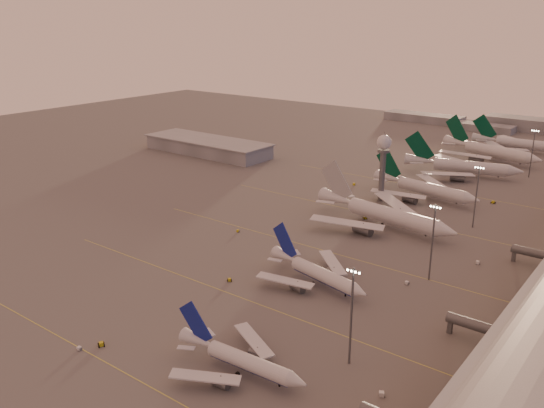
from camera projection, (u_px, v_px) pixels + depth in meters
The scene contains 26 objects.
ground at pixel (179, 295), 170.86m from camera, with size 700.00×700.00×0.00m, color #514E4F.
taxiway_markings at pixel (360, 259), 195.94m from camera, with size 180.00×185.25×0.02m.
hangar at pixel (208, 146), 344.27m from camera, with size 82.00×27.00×8.50m.
radar_tower at pixel (383, 154), 252.11m from camera, with size 6.40×6.40×31.10m.
mast_a at pixel (351, 312), 133.21m from camera, with size 3.60×0.56×25.00m.
mast_b at pixel (433, 239), 176.51m from camera, with size 3.60×0.56×25.00m.
mast_c at pixel (476, 194), 220.95m from camera, with size 3.60×0.56×25.00m.
mast_d at pixel (532, 151), 290.13m from camera, with size 3.60×0.56×25.00m.
distant_horizon at pixel (509, 125), 413.88m from camera, with size 165.00×37.50×9.00m.
narrowbody_near at pixel (241, 362), 133.20m from camera, with size 36.33×28.96×14.19m.
narrowbody_mid at pixel (317, 275), 176.91m from camera, with size 39.93×31.53×15.81m.
widebody_white at pixel (384, 217), 224.75m from camera, with size 63.44×50.49×22.40m.
greentail_a at pixel (425, 191), 260.01m from camera, with size 54.00×43.26×19.75m.
greentail_b at pixel (462, 169), 295.77m from camera, with size 58.71×46.91×21.61m.
greentail_c at pixel (491, 153), 327.83m from camera, with size 61.36×48.87×22.88m.
greentail_d at pixel (520, 146), 347.53m from camera, with size 57.54×46.33×20.89m.
gsv_truck_a at pixel (80, 347), 142.36m from camera, with size 5.17×2.51×2.00m.
gsv_tug_near at pixel (101, 344), 144.42m from camera, with size 3.66×4.19×1.03m.
gsv_catering_a at pixel (383, 388), 124.87m from camera, with size 5.89×4.73×4.44m.
gsv_tug_mid at pixel (229, 280), 179.56m from camera, with size 3.67×3.61×0.92m.
gsv_truck_b at pixel (408, 282), 177.05m from camera, with size 5.48×2.30×2.16m.
gsv_truck_c at pixel (239, 230), 219.86m from camera, with size 4.99×2.83×1.90m.
gsv_catering_b at pixel (479, 258), 191.28m from camera, with size 5.29×2.61×4.30m.
gsv_tug_far at pixel (365, 218), 234.07m from camera, with size 3.80×3.97×0.99m.
gsv_truck_d at pixel (354, 183), 280.63m from camera, with size 2.94×5.85×2.25m.
gsv_tug_hangar at pixel (493, 202), 253.41m from camera, with size 4.00×2.70×1.07m.
Camera 1 is at (115.11, -105.57, 79.38)m, focal length 38.00 mm.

